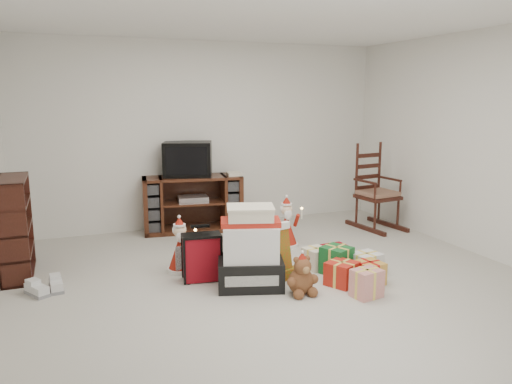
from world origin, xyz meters
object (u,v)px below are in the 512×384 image
Objects in this scene: tv_stand at (193,203)px; teddy_bear at (301,278)px; red_suitcase at (202,257)px; santa_figurine at (286,227)px; crt_television at (188,159)px; mrs_claus_figurine at (180,250)px; gift_pile at (250,253)px; bookshelf at (16,229)px; gift_cluster at (348,265)px; sneaker_pair at (47,288)px; rocking_chair at (375,198)px.

tv_stand is 2.53m from teddy_bear.
red_suitcase is 0.89× the size of santa_figurine.
mrs_claus_figurine is at bearing -88.61° from crt_television.
teddy_bear is 0.62× the size of mrs_claus_figurine.
gift_pile is 1.35m from santa_figurine.
bookshelf is 2.36m from gift_pile.
gift_pile reaches higher than mrs_claus_figurine.
santa_figurine is (0.48, 1.39, 0.08)m from teddy_bear.
santa_figurine is at bearing 97.15° from gift_cluster.
sneaker_pair is at bearing 158.04° from teddy_bear.
mrs_claus_figurine is at bearing -164.10° from santa_figurine.
bookshelf is 0.79m from sneaker_pair.
gift_pile is 1.40× the size of red_suitcase.
bookshelf is 4.43m from rocking_chair.
mrs_claus_figurine is 0.54× the size of gift_cluster.
crt_television is (-0.06, 2.18, 0.63)m from gift_pile.
bookshelf is 2.93m from santa_figurine.
tv_stand is 1.87m from red_suitcase.
sneaker_pair is at bearing -66.16° from bookshelf.
tv_stand is 2.46× the size of red_suitcase.
mrs_claus_figurine reaches higher than gift_cluster.
mrs_claus_figurine is at bearing 145.86° from gift_pile.
bookshelf is at bearing 168.40° from gift_pile.
gift_pile is at bearing -32.45° from red_suitcase.
red_suitcase is at bearing -165.67° from rocking_chair.
santa_figurine is (0.86, -1.11, -0.13)m from tv_stand.
gift_pile is 1.32× the size of mrs_claus_figurine.
red_suitcase is 1.54× the size of teddy_bear.
sneaker_pair is (-1.79, -1.62, -0.32)m from tv_stand.
teddy_bear is 1.34m from mrs_claus_figurine.
bookshelf is at bearing 93.70° from sneaker_pair.
santa_figurine is 1.63m from crt_television.
bookshelf is (-2.06, -1.01, 0.11)m from tv_stand.
rocking_chair is 2.96m from red_suitcase.
crt_television reaches higher than red_suitcase.
bookshelf is 1.62× the size of santa_figurine.
gift_cluster is at bearing -22.27° from bookshelf.
gift_pile is 1.24× the size of santa_figurine.
rocking_chair is 1.57× the size of gift_pile.
crt_television reaches higher than gift_pile.
tv_stand is 1.27× the size of gift_cluster.
crt_television is at bearing 87.59° from red_suitcase.
rocking_chair is 2.75m from gift_pile.
mrs_claus_figurine reaches higher than sneaker_pair.
tv_stand is at bearing 113.95° from gift_cluster.
bookshelf is at bearing 148.73° from teddy_bear.
gift_cluster is (1.01, -2.27, -0.25)m from tv_stand.
teddy_bear is at bearing -73.85° from tv_stand.
sneaker_pair is at bearing 179.05° from red_suitcase.
rocking_chair is 1.96× the size of santa_figurine.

